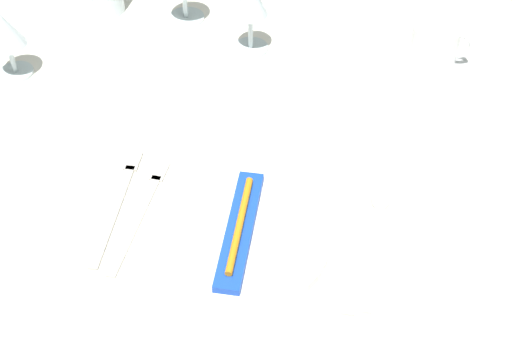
{
  "coord_description": "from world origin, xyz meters",
  "views": [
    {
      "loc": [
        0.11,
        -0.85,
        1.5
      ],
      "look_at": [
        -0.03,
        -0.14,
        0.76
      ],
      "focal_mm": 48.4,
      "sensor_mm": 36.0,
      "label": 1
    }
  ],
  "objects": [
    {
      "name": "fork_inner",
      "position": [
        -0.22,
        -0.22,
        0.74
      ],
      "size": [
        0.03,
        0.23,
        0.0
      ],
      "color": "beige",
      "rests_on": "dining_table"
    },
    {
      "name": "wine_glass_right",
      "position": [
        -0.1,
        0.19,
        0.84
      ],
      "size": [
        0.07,
        0.07,
        0.14
      ],
      "color": "silver",
      "rests_on": "dining_table"
    },
    {
      "name": "dinner_plate",
      "position": [
        -0.03,
        -0.26,
        0.75
      ],
      "size": [
        0.25,
        0.25,
        0.02
      ],
      "primitive_type": "cylinder",
      "color": "white",
      "rests_on": "dining_table"
    },
    {
      "name": "dinner_knife",
      "position": [
        0.13,
        -0.25,
        0.74
      ],
      "size": [
        0.02,
        0.22,
        0.0
      ],
      "color": "beige",
      "rests_on": "dining_table"
    },
    {
      "name": "dining_table",
      "position": [
        0.0,
        0.0,
        0.66
      ],
      "size": [
        1.8,
        1.11,
        0.74
      ],
      "color": "silver",
      "rests_on": "ground"
    },
    {
      "name": "coffee_cup_left",
      "position": [
        0.23,
        0.2,
        0.79
      ],
      "size": [
        0.11,
        0.08,
        0.07
      ],
      "color": "white",
      "rests_on": "saucer_left"
    },
    {
      "name": "spoon_soup",
      "position": [
        0.16,
        -0.21,
        0.74
      ],
      "size": [
        0.03,
        0.22,
        0.01
      ],
      "color": "beige",
      "rests_on": "dining_table"
    },
    {
      "name": "fork_outer",
      "position": [
        -0.18,
        -0.23,
        0.74
      ],
      "size": [
        0.03,
        0.22,
        0.0
      ],
      "color": "beige",
      "rests_on": "dining_table"
    },
    {
      "name": "toothbrush_package",
      "position": [
        -0.03,
        -0.26,
        0.77
      ],
      "size": [
        0.04,
        0.21,
        0.02
      ],
      "color": "blue",
      "rests_on": "dinner_plate"
    },
    {
      "name": "saucer_left",
      "position": [
        0.23,
        0.2,
        0.74
      ],
      "size": [
        0.14,
        0.14,
        0.01
      ],
      "primitive_type": "cylinder",
      "color": "white",
      "rests_on": "dining_table"
    },
    {
      "name": "wine_glass_centre",
      "position": [
        -0.5,
        0.04,
        0.83
      ],
      "size": [
        0.07,
        0.07,
        0.13
      ],
      "color": "silver",
      "rests_on": "dining_table"
    }
  ]
}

